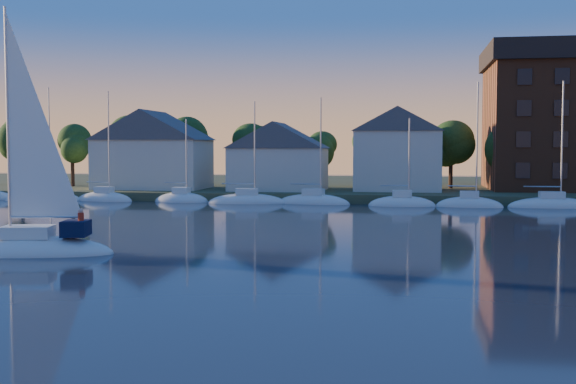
% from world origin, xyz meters
% --- Properties ---
extents(ground, '(260.00, 260.00, 0.00)m').
position_xyz_m(ground, '(0.00, 0.00, 0.00)').
color(ground, black).
rests_on(ground, ground).
extents(shoreline_land, '(160.00, 50.00, 2.00)m').
position_xyz_m(shoreline_land, '(0.00, 75.00, 0.00)').
color(shoreline_land, '#384125').
rests_on(shoreline_land, ground).
extents(wooden_dock, '(120.00, 3.00, 1.00)m').
position_xyz_m(wooden_dock, '(0.00, 52.00, 0.00)').
color(wooden_dock, brown).
rests_on(wooden_dock, ground).
extents(clubhouse_west, '(13.65, 9.45, 9.64)m').
position_xyz_m(clubhouse_west, '(-22.00, 58.00, 5.93)').
color(clubhouse_west, beige).
rests_on(clubhouse_west, shoreline_land).
extents(clubhouse_centre, '(11.55, 8.40, 8.08)m').
position_xyz_m(clubhouse_centre, '(-6.00, 57.00, 5.13)').
color(clubhouse_centre, beige).
rests_on(clubhouse_centre, shoreline_land).
extents(clubhouse_east, '(10.50, 8.40, 9.80)m').
position_xyz_m(clubhouse_east, '(8.00, 59.00, 6.00)').
color(clubhouse_east, beige).
rests_on(clubhouse_east, shoreline_land).
extents(tree_line, '(93.40, 5.40, 8.90)m').
position_xyz_m(tree_line, '(2.00, 63.00, 7.18)').
color(tree_line, '#332017').
rests_on(tree_line, shoreline_land).
extents(moored_fleet, '(71.50, 2.40, 12.05)m').
position_xyz_m(moored_fleet, '(-8.00, 49.00, 0.10)').
color(moored_fleet, silver).
rests_on(moored_fleet, ground).
extents(hero_sailboat, '(10.33, 5.05, 15.25)m').
position_xyz_m(hero_sailboat, '(-12.26, 10.80, 0.63)').
color(hero_sailboat, silver).
rests_on(hero_sailboat, ground).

